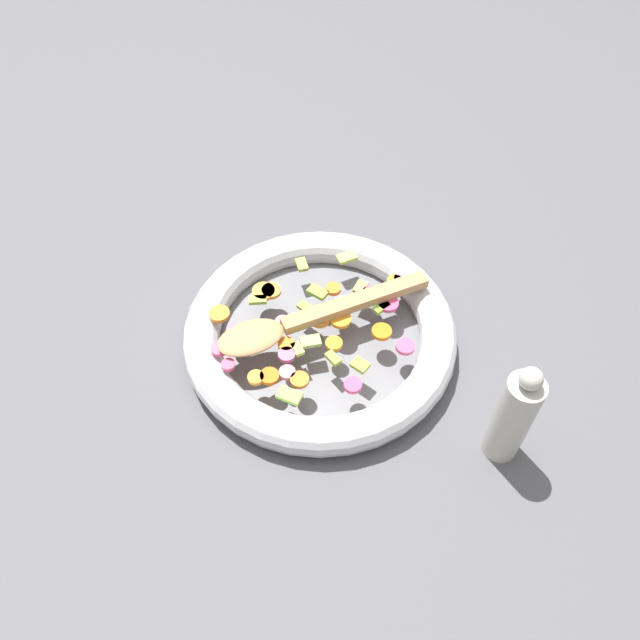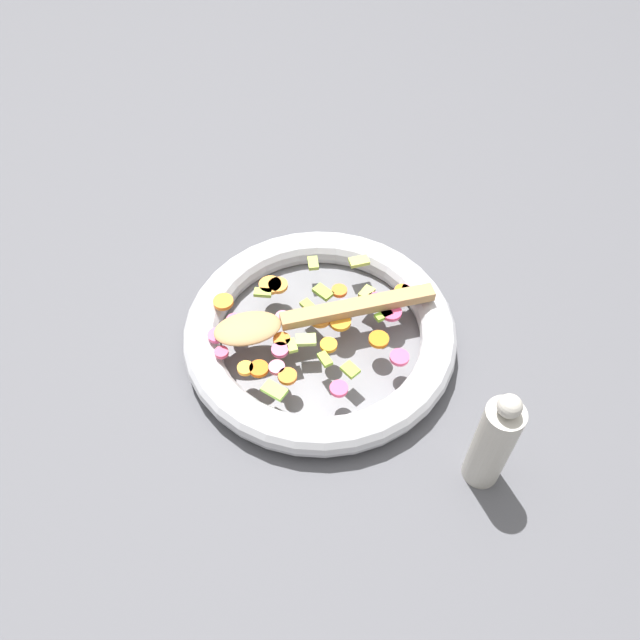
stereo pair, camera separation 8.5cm
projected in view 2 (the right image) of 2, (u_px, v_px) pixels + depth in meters
The scene contains 5 objects.
ground_plane at pixel (320, 342), 0.89m from camera, with size 4.00×4.00×0.00m, color #4C4C51.
skillet at pixel (320, 332), 0.87m from camera, with size 0.38×0.38×0.05m.
chopped_vegetables at pixel (315, 323), 0.84m from camera, with size 0.31×0.25×0.01m.
wooden_spoon at pixel (302, 318), 0.83m from camera, with size 0.30×0.15×0.01m.
pepper_mill at pixel (493, 443), 0.70m from camera, with size 0.04×0.04×0.17m.
Camera 2 is at (-0.31, -0.43, 0.71)m, focal length 35.00 mm.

